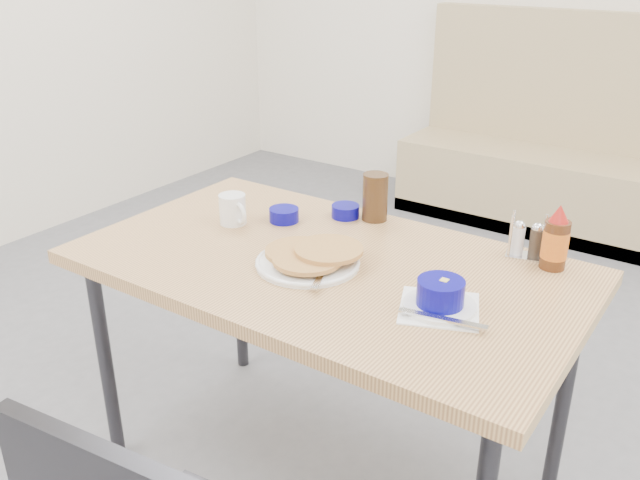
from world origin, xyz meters
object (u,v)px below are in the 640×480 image
Objects in this scene: booth_bench at (568,169)px; butter_bowl at (345,211)px; coffee_mug at (233,209)px; dining_table at (326,280)px; condiment_caddy at (527,242)px; creamer_bowl at (284,215)px; amber_tumbler at (375,197)px; syrup_bottle at (555,241)px; grits_setting at (440,297)px; pancake_plate at (310,258)px.

booth_bench reaches higher than butter_bowl.
dining_table is at bearing -8.51° from coffee_mug.
booth_bench reaches higher than condiment_caddy.
creamer_bowl is 0.29m from amber_tumbler.
creamer_bowl reaches higher than dining_table.
syrup_bottle is at bearing 15.34° from coffee_mug.
grits_setting is (0.38, -2.61, 0.44)m from booth_bench.
coffee_mug is 0.96m from syrup_bottle.
syrup_bottle is at bearing -2.85° from amber_tumbler.
creamer_bowl is 0.74m from condiment_caddy.
dining_table is at bearing -82.67° from amber_tumbler.
dining_table is (0.00, -2.53, 0.35)m from booth_bench.
pancake_plate is 0.37m from butter_bowl.
dining_table is 11.23× the size of condiment_caddy.
booth_bench is 2.55m from coffee_mug.
syrup_bottle is at bearing 68.12° from grits_setting.
syrup_bottle is (0.80, 0.15, 0.06)m from creamer_bowl.
syrup_bottle reaches higher than butter_bowl.
amber_tumbler reaches higher than condiment_caddy.
pancake_plate is at bearing -154.84° from condiment_caddy.
pancake_plate is at bearing -72.92° from butter_bowl.
amber_tumbler is (-0.02, 0.39, 0.06)m from pancake_plate.
pancake_plate is 0.66m from syrup_bottle.
dining_table is 7.67× the size of syrup_bottle.
butter_bowl is 0.58m from condiment_caddy.
booth_bench is 15.83× the size of coffee_mug.
booth_bench is at bearing 89.49° from pancake_plate.
booth_bench reaches higher than syrup_bottle.
pancake_plate is at bearing -90.51° from booth_bench.
grits_setting reaches higher than butter_bowl.
booth_bench reaches higher than dining_table.
booth_bench reaches higher than pancake_plate.
butter_bowl is 0.49× the size of syrup_bottle.
booth_bench is 15.23× the size of condiment_caddy.
pancake_plate is 0.38m from coffee_mug.
coffee_mug is 0.78m from grits_setting.
coffee_mug reaches higher than butter_bowl.
syrup_bottle is (0.08, -0.03, 0.04)m from condiment_caddy.
syrup_bottle is (0.66, 0.01, 0.06)m from butter_bowl.
pancake_plate reaches higher than dining_table.
booth_bench is at bearing 83.42° from creamer_bowl.
grits_setting is 0.42m from condiment_caddy.
condiment_caddy is at bearing 3.54° from butter_bowl.
condiment_caddy is (0.47, 0.39, 0.02)m from pancake_plate.
grits_setting is 0.69m from creamer_bowl.
creamer_bowl is at bearing -142.66° from amber_tumbler.
dining_table is 9.24× the size of amber_tumbler.
grits_setting is 2.95× the size of butter_bowl.
butter_bowl is at bearing 169.17° from condiment_caddy.
syrup_bottle is (0.53, 0.31, 0.14)m from dining_table.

